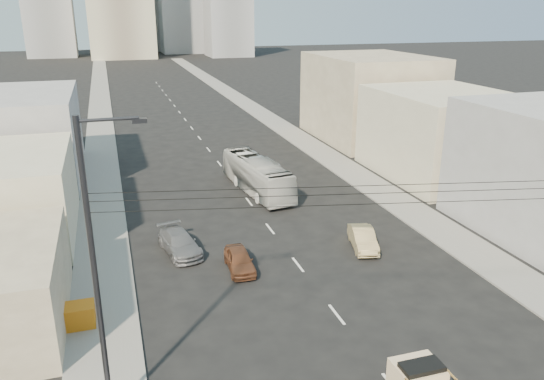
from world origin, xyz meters
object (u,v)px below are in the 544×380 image
city_bus (257,175)px  crate_stack (76,316)px  sedan_grey (180,243)px  sedan_brown (239,260)px  streetlamp_left (97,268)px  sedan_tan (363,239)px

city_bus → crate_stack: 22.69m
sedan_grey → city_bus: bearing=41.1°
city_bus → sedan_grey: (-8.21, -10.34, -0.81)m
city_bus → sedan_brown: 14.77m
sedan_grey → crate_stack: bearing=-140.9°
streetlamp_left → sedan_grey: bearing=72.0°
sedan_brown → sedan_grey: sedan_grey is taller
sedan_brown → sedan_grey: size_ratio=0.79×
city_bus → sedan_brown: size_ratio=2.86×
sedan_grey → crate_stack: (-6.15, -7.20, -0.00)m
sedan_tan → streetlamp_left: 20.59m
sedan_grey → streetlamp_left: (-4.55, -13.97, 5.74)m
crate_stack → sedan_tan: bearing=13.4°
city_bus → streetlamp_left: size_ratio=0.90×
sedan_brown → sedan_tan: 8.68m
streetlamp_left → crate_stack: bearing=103.3°
sedan_tan → sedan_grey: (-11.84, 2.93, 0.02)m
city_bus → sedan_grey: 13.23m
sedan_brown → crate_stack: size_ratio=2.11×
sedan_tan → streetlamp_left: bearing=-131.5°
streetlamp_left → sedan_tan: bearing=34.0°
streetlamp_left → crate_stack: (-1.61, 6.77, -5.75)m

